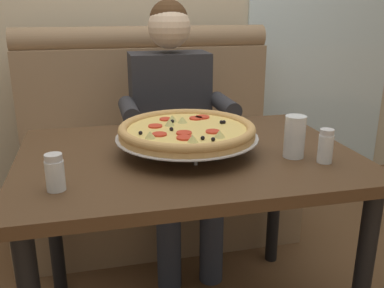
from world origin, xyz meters
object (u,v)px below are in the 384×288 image
Objects in this scene: diner_main at (174,118)px; shaker_pepper_flakes at (325,148)px; dining_table at (187,177)px; patio_chair at (282,90)px; drinking_glass at (294,139)px; booth_bench at (153,159)px; shaker_oregano at (55,175)px; pizza at (187,131)px.

shaker_pepper_flakes is at bearing -67.16° from diner_main.
patio_chair reaches higher than dining_table.
drinking_glass is (-0.08, 0.07, 0.02)m from shaker_pepper_flakes.
booth_bench is at bearing 108.73° from drinking_glass.
shaker_pepper_flakes is 0.79× the size of drinking_glass.
shaker_oregano is 2.89m from patio_chair.
diner_main reaches higher than booth_bench.
diner_main is (0.07, -0.27, 0.31)m from booth_bench.
drinking_glass is (0.78, 0.10, 0.02)m from shaker_oregano.
diner_main is at bearing 83.19° from pizza.
diner_main is at bearing -74.50° from booth_bench.
pizza is (-0.00, 0.00, 0.17)m from dining_table.
patio_chair is at bearing 57.06° from dining_table.
shaker_oregano reaches higher than dining_table.
diner_main is at bearing -131.46° from patio_chair.
dining_table is 0.64m from diner_main.
diner_main is 8.75× the size of drinking_glass.
shaker_pepper_flakes is at bearing -25.85° from pizza.
shaker_oregano is at bearing -127.70° from patio_chair.
dining_table is at bearing 28.03° from shaker_oregano.
dining_table is at bearing -90.00° from booth_bench.
drinking_glass is at bearing -114.18° from patio_chair.
shaker_pepper_flakes is at bearing -25.74° from dining_table.
pizza reaches higher than dining_table.
diner_main reaches higher than drinking_glass.
shaker_pepper_flakes is (0.43, -0.21, -0.03)m from pizza.
drinking_glass is at bearing -70.16° from diner_main.
shaker_pepper_flakes is (0.86, 0.03, 0.00)m from shaker_oregano.
booth_bench is at bearing 90.00° from dining_table.
pizza is 2.46m from patio_chair.
dining_table is 1.37× the size of patio_chair.
shaker_pepper_flakes is (0.35, -0.83, 0.09)m from diner_main.
diner_main reaches higher than pizza.
booth_bench is 1.76m from patio_chair.
booth_bench is 1.72× the size of patio_chair.
booth_bench is at bearing 89.93° from pizza.
diner_main is (0.07, 0.63, 0.06)m from dining_table.
shaker_oregano is (-0.43, -0.23, 0.14)m from dining_table.
shaker_oregano is at bearing -111.08° from booth_bench.
shaker_oregano is 0.79m from drinking_glass.
shaker_pepper_flakes is 0.13× the size of patio_chair.
shaker_oregano is at bearing -172.72° from drinking_glass.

